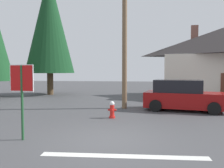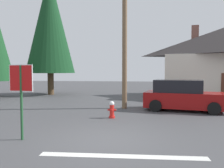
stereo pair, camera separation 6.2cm
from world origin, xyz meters
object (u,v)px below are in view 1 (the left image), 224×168
object	(u,v)px
stop_sign_near	(22,86)
parked_car	(183,96)
utility_pole	(125,20)
fire_hydrant	(112,110)
house	(223,61)
pine_tree_tall_left	(49,23)

from	to	relation	value
stop_sign_near	parked_car	bearing A→B (deg)	47.49
stop_sign_near	utility_pole	world-z (taller)	utility_pole
fire_hydrant	parked_car	xyz separation A→B (m)	(3.56, 2.58, 0.41)
stop_sign_near	utility_pole	distance (m)	8.01
fire_hydrant	parked_car	bearing A→B (deg)	35.99
fire_hydrant	utility_pole	size ratio (longest dim) A/B	0.08
house	utility_pole	bearing A→B (deg)	-137.99
fire_hydrant	house	xyz separation A→B (m)	(7.75, 9.59, 2.52)
fire_hydrant	pine_tree_tall_left	world-z (taller)	pine_tree_tall_left
parked_car	pine_tree_tall_left	world-z (taller)	pine_tree_tall_left
utility_pole	house	distance (m)	10.19
house	stop_sign_near	bearing A→B (deg)	-126.88
stop_sign_near	fire_hydrant	size ratio (longest dim) A/B	3.04
house	parked_car	world-z (taller)	house
pine_tree_tall_left	parked_car	bearing A→B (deg)	-35.11
house	pine_tree_tall_left	world-z (taller)	pine_tree_tall_left
utility_pole	parked_car	xyz separation A→B (m)	(3.22, -0.34, -4.23)
utility_pole	house	xyz separation A→B (m)	(7.41, 6.67, -2.12)
stop_sign_near	house	distance (m)	16.86
fire_hydrant	utility_pole	xyz separation A→B (m)	(0.34, 2.92, 4.64)
stop_sign_near	pine_tree_tall_left	xyz separation A→B (m)	(-4.56, 13.80, 4.67)
fire_hydrant	house	size ratio (longest dim) A/B	0.08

